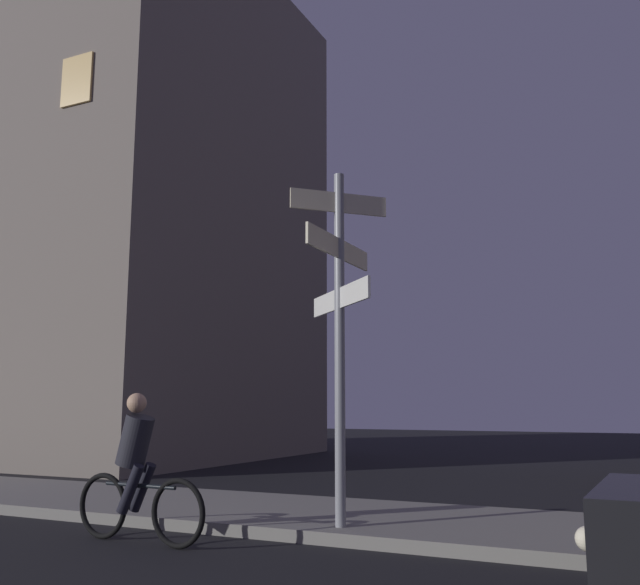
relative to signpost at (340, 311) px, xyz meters
name	(u,v)px	position (x,y,z in m)	size (l,w,h in m)	color
sidewalk_kerb	(446,526)	(0.93, 0.96, -2.49)	(40.00, 2.67, 0.14)	gray
signpost	(340,311)	(0.00, 0.00, 0.00)	(1.26, 1.72, 4.08)	gray
cyclist	(137,472)	(-1.94, -1.13, -1.82)	(1.82, 0.35, 1.61)	black
building_left_block	(107,219)	(-11.79, 8.68, 4.68)	(10.58, 9.91, 14.50)	slate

